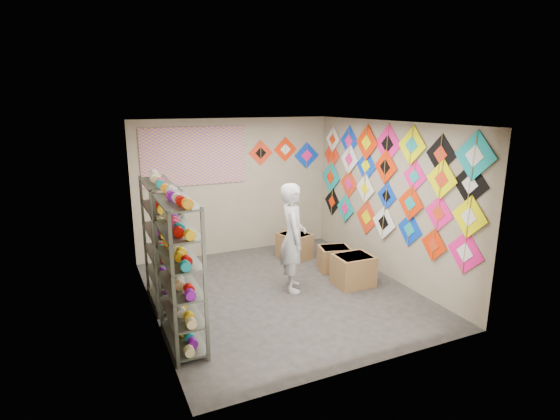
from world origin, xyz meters
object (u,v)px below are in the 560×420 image
carton_b (334,259)px  carton_c (295,246)px  shopkeeper (293,237)px  carton_a (353,270)px  shelf_rack_back (162,243)px  shelf_rack_front (180,273)px

carton_b → carton_c: size_ratio=0.95×
shopkeeper → carton_a: (1.00, -0.28, -0.63)m
carton_c → shopkeeper: bearing=-133.5°
shelf_rack_back → shopkeeper: bearing=-10.9°
shelf_rack_back → carton_c: size_ratio=3.35×
shelf_rack_back → carton_c: 2.92m
shelf_rack_back → carton_a: shelf_rack_back is taller
shelf_rack_front → carton_b: size_ratio=3.51×
shelf_rack_front → shopkeeper: (2.00, 0.91, -0.06)m
carton_a → shopkeeper: bearing=165.9°
shelf_rack_front → carton_c: (2.68, 2.22, -0.70)m
carton_a → shelf_rack_front: bearing=-166.6°
carton_a → carton_c: carton_a is taller
shelf_rack_back → carton_a: (3.00, -0.66, -0.69)m
shelf_rack_front → carton_c: size_ratio=3.35×
carton_b → carton_c: (-0.37, 0.89, 0.03)m
shelf_rack_front → carton_b: 3.40m
shopkeeper → carton_c: size_ratio=3.13×
carton_b → carton_c: carton_c is taller
shelf_rack_back → carton_a: 3.15m
carton_a → carton_b: bearing=87.1°
shopkeeper → carton_b: size_ratio=3.28×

